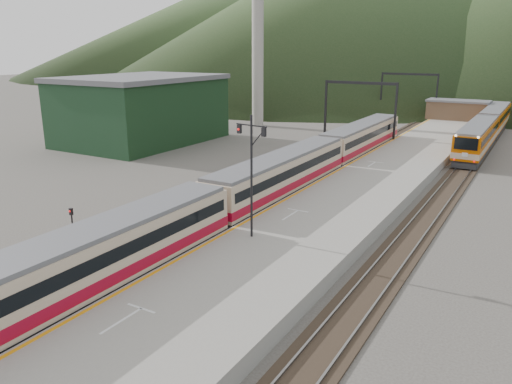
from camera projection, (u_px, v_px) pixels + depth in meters
The scene contains 16 objects.
track_main at pixel (335, 169), 51.36m from camera, with size 2.60×200.00×0.23m.
track_far at pixel (292, 163), 53.78m from camera, with size 2.60×200.00×0.23m.
track_second at pixel (453, 184), 45.79m from camera, with size 2.60×200.00×0.23m.
platform at pixel (383, 176), 46.87m from camera, with size 8.00×100.00×1.00m, color gray.
gantry_near at pixel (360, 101), 63.64m from camera, with size 9.55×0.25×8.00m.
gantry_far at pixel (409, 87), 84.37m from camera, with size 9.55×0.25×8.00m.
warehouse at pixel (142, 109), 65.39m from camera, with size 14.50×20.50×8.60m.
smokestack at pixel (258, 28), 76.09m from camera, with size 1.80×1.80×30.00m, color #9E998E.
station_shed at pixel (458, 110), 79.46m from camera, with size 9.40×4.40×3.10m.
hill_d at pixel (266, 18), 267.68m from camera, with size 200.00×200.00×55.00m, color #324E26.
main_train at pixel (282, 176), 40.84m from camera, with size 2.91×59.65×3.55m.
second_train at pixel (487, 128), 65.47m from camera, with size 2.72×37.03×3.32m.
signal_mast at pixel (251, 165), 29.22m from camera, with size 2.19×0.45×7.40m.
short_signal_a at pixel (67, 259), 26.06m from camera, with size 0.24×0.19×2.27m.
short_signal_b at pixel (248, 178), 42.17m from camera, with size 0.26×0.23×2.27m.
short_signal_c at pixel (72, 220), 31.91m from camera, with size 0.23×0.18×2.27m.
Camera 1 is at (18.15, -7.28, 12.10)m, focal length 35.00 mm.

